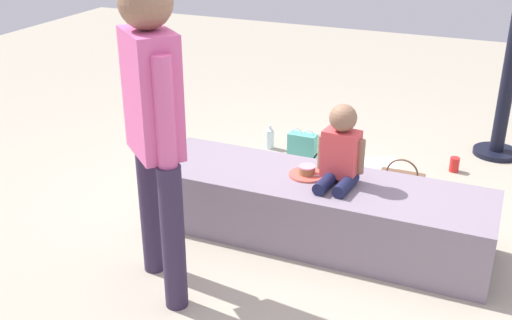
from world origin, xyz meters
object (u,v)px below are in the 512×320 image
cake_plate (307,172)px  gift_bag (302,149)px  water_bottle_near_gift (448,202)px  cake_box_white (375,171)px  handbag_black_leather (327,180)px  child_seated (341,150)px  water_bottle_far_side (270,138)px  handbag_brown_canvas (400,189)px  party_cup_red (454,164)px  adult_standing (153,114)px

cake_plate → gift_bag: size_ratio=0.76×
water_bottle_near_gift → cake_box_white: water_bottle_near_gift is taller
handbag_black_leather → child_seated: bearing=-67.7°
water_bottle_far_side → handbag_black_leather: (0.70, -0.63, 0.03)m
gift_bag → handbag_brown_canvas: handbag_brown_canvas is taller
party_cup_red → handbag_brown_canvas: (-0.27, -0.74, 0.08)m
water_bottle_near_gift → water_bottle_far_side: (-1.52, 0.57, 0.01)m
child_seated → water_bottle_near_gift: 1.01m
party_cup_red → cake_box_white: size_ratio=0.35×
handbag_brown_canvas → gift_bag: bearing=154.2°
child_seated → gift_bag: (-0.57, 1.00, -0.48)m
adult_standing → handbag_black_leather: size_ratio=4.82×
cake_plate → water_bottle_far_side: (-0.72, 1.18, -0.33)m
handbag_black_leather → handbag_brown_canvas: handbag_brown_canvas is taller
adult_standing → cake_plate: size_ratio=7.43×
water_bottle_far_side → party_cup_red: size_ratio=1.79×
handbag_black_leather → cake_box_white: bearing=59.5°
handbag_black_leather → handbag_brown_canvas: bearing=3.1°
gift_bag → handbag_black_leather: bearing=-52.0°
water_bottle_near_gift → handbag_brown_canvas: 0.32m
cake_box_white → party_cup_red: bearing=33.3°
water_bottle_near_gift → cake_plate: bearing=-142.5°
cake_plate → cake_box_white: 1.06m
child_seated → gift_bag: 1.25m
cake_plate → handbag_black_leather: 0.62m
adult_standing → gift_bag: size_ratio=5.61×
cake_plate → water_bottle_near_gift: size_ratio=1.19×
water_bottle_near_gift → water_bottle_far_side: 1.62m
child_seated → cake_plate: child_seated is taller
party_cup_red → handbag_brown_canvas: 0.79m
cake_box_white → cake_plate: bearing=-102.9°
child_seated → party_cup_red: (0.55, 1.33, -0.56)m
water_bottle_far_side → handbag_black_leather: handbag_black_leather is taller
gift_bag → water_bottle_near_gift: gift_bag is taller
cake_plate → handbag_black_leather: bearing=92.7°
child_seated → handbag_brown_canvas: child_seated is taller
child_seated → cake_box_white: (0.02, 0.98, -0.56)m
child_seated → gift_bag: size_ratio=1.63×
gift_bag → water_bottle_far_side: gift_bag is taller
child_seated → party_cup_red: size_ratio=4.28×
adult_standing → gift_bag: (0.15, 1.83, -0.88)m
gift_bag → handbag_black_leather: handbag_black_leather is taller
adult_standing → handbag_brown_canvas: bearing=54.9°
child_seated → handbag_black_leather: (-0.23, 0.56, -0.49)m
handbag_black_leather → water_bottle_near_gift: bearing=4.4°
party_cup_red → handbag_black_leather: handbag_black_leather is taller
party_cup_red → adult_standing: bearing=-120.4°
gift_bag → water_bottle_near_gift: (1.16, -0.37, -0.04)m
adult_standing → handbag_black_leather: adult_standing is taller
handbag_black_leather → handbag_brown_canvas: 0.51m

